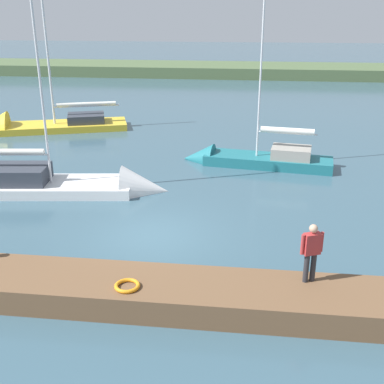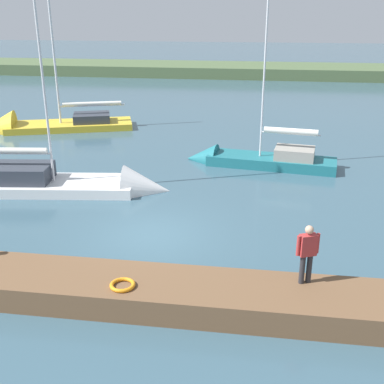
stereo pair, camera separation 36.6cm
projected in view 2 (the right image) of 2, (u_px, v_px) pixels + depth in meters
ground_plane at (151, 235)px, 16.63m from camera, size 200.00×200.00×0.00m
far_shoreline at (232, 75)px, 55.86m from camera, size 180.00×8.00×2.40m
dock_pier at (118, 289)px, 12.77m from camera, size 27.40×1.94×0.71m
life_ring_buoy at (122, 285)px, 12.23m from camera, size 0.66×0.66×0.10m
sailboat_behind_pier at (74, 188)px, 20.62m from camera, size 9.70×3.34×12.15m
sailboat_far_right at (253, 162)px, 23.96m from camera, size 7.60×2.71×9.13m
sailboat_near_dock at (38, 128)px, 30.81m from camera, size 9.98×5.42×10.95m
person_on_dock at (307, 251)px, 12.11m from camera, size 0.58×0.37×1.62m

